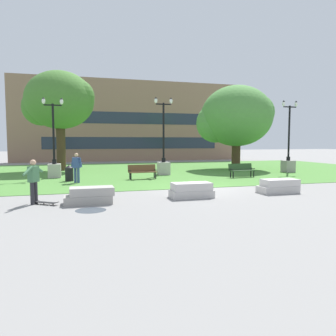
{
  "coord_description": "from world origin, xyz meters",
  "views": [
    {
      "loc": [
        -6.2,
        -15.51,
        2.4
      ],
      "look_at": [
        -2.16,
        -1.4,
        1.2
      ],
      "focal_mm": 35.0,
      "sensor_mm": 36.0,
      "label": 1
    }
  ],
  "objects_px": {
    "lamp_post_right": "(54,162)",
    "person_bystander_near_lawn": "(77,166)",
    "concrete_block_center": "(90,196)",
    "person_skateboarder": "(34,179)",
    "park_bench_near_left": "(142,171)",
    "trash_bin": "(69,173)",
    "concrete_block_left": "(191,190)",
    "lamp_post_left": "(288,158)",
    "skateboard": "(46,202)",
    "park_bench_near_right": "(241,169)",
    "concrete_block_right": "(279,186)",
    "lamp_post_center": "(164,159)"
  },
  "relations": [
    {
      "from": "skateboard",
      "to": "person_bystander_near_lawn",
      "type": "distance_m",
      "value": 6.51
    },
    {
      "from": "park_bench_near_left",
      "to": "person_bystander_near_lawn",
      "type": "relative_size",
      "value": 1.07
    },
    {
      "from": "concrete_block_left",
      "to": "lamp_post_center",
      "type": "relative_size",
      "value": 0.33
    },
    {
      "from": "lamp_post_center",
      "to": "trash_bin",
      "type": "height_order",
      "value": "lamp_post_center"
    },
    {
      "from": "concrete_block_center",
      "to": "lamp_post_right",
      "type": "relative_size",
      "value": 0.36
    },
    {
      "from": "concrete_block_right",
      "to": "person_bystander_near_lawn",
      "type": "distance_m",
      "value": 11.01
    },
    {
      "from": "concrete_block_center",
      "to": "lamp_post_right",
      "type": "xyz_separation_m",
      "value": [
        -1.81,
        9.78,
        0.76
      ]
    },
    {
      "from": "park_bench_near_left",
      "to": "lamp_post_left",
      "type": "xyz_separation_m",
      "value": [
        11.76,
        1.39,
        0.58
      ]
    },
    {
      "from": "person_skateboarder",
      "to": "lamp_post_right",
      "type": "bearing_deg",
      "value": 88.54
    },
    {
      "from": "person_skateboarder",
      "to": "concrete_block_left",
      "type": "bearing_deg",
      "value": -2.13
    },
    {
      "from": "lamp_post_right",
      "to": "lamp_post_left",
      "type": "distance_m",
      "value": 17.18
    },
    {
      "from": "park_bench_near_left",
      "to": "person_bystander_near_lawn",
      "type": "bearing_deg",
      "value": -167.42
    },
    {
      "from": "concrete_block_center",
      "to": "lamp_post_right",
      "type": "distance_m",
      "value": 9.97
    },
    {
      "from": "person_skateboarder",
      "to": "lamp_post_left",
      "type": "height_order",
      "value": "lamp_post_left"
    },
    {
      "from": "trash_bin",
      "to": "person_bystander_near_lawn",
      "type": "height_order",
      "value": "person_bystander_near_lawn"
    },
    {
      "from": "concrete_block_center",
      "to": "concrete_block_right",
      "type": "height_order",
      "value": "same"
    },
    {
      "from": "concrete_block_right",
      "to": "trash_bin",
      "type": "xyz_separation_m",
      "value": [
        -9.46,
        7.27,
        0.2
      ]
    },
    {
      "from": "person_skateboarder",
      "to": "park_bench_near_left",
      "type": "xyz_separation_m",
      "value": [
        5.64,
        7.01,
        -0.44
      ]
    },
    {
      "from": "concrete_block_center",
      "to": "park_bench_near_left",
      "type": "height_order",
      "value": "park_bench_near_left"
    },
    {
      "from": "park_bench_near_left",
      "to": "person_bystander_near_lawn",
      "type": "distance_m",
      "value": 4.14
    },
    {
      "from": "person_skateboarder",
      "to": "skateboard",
      "type": "xyz_separation_m",
      "value": [
        0.45,
        -0.23,
        -0.89
      ]
    },
    {
      "from": "park_bench_near_right",
      "to": "person_bystander_near_lawn",
      "type": "height_order",
      "value": "person_bystander_near_lawn"
    },
    {
      "from": "concrete_block_right",
      "to": "skateboard",
      "type": "distance_m",
      "value": 10.2
    },
    {
      "from": "skateboard",
      "to": "lamp_post_center",
      "type": "height_order",
      "value": "lamp_post_center"
    },
    {
      "from": "person_skateboarder",
      "to": "park_bench_near_right",
      "type": "bearing_deg",
      "value": 27.04
    },
    {
      "from": "park_bench_near_right",
      "to": "lamp_post_right",
      "type": "xyz_separation_m",
      "value": [
        -11.94,
        3.11,
        0.53
      ]
    },
    {
      "from": "lamp_post_left",
      "to": "lamp_post_center",
      "type": "relative_size",
      "value": 1.0
    },
    {
      "from": "skateboard",
      "to": "park_bench_near_left",
      "type": "height_order",
      "value": "park_bench_near_left"
    },
    {
      "from": "concrete_block_center",
      "to": "trash_bin",
      "type": "xyz_separation_m",
      "value": [
        -0.86,
        7.56,
        0.2
      ]
    },
    {
      "from": "concrete_block_left",
      "to": "person_skateboarder",
      "type": "relative_size",
      "value": 1.05
    },
    {
      "from": "park_bench_near_left",
      "to": "skateboard",
      "type": "bearing_deg",
      "value": -125.59
    },
    {
      "from": "trash_bin",
      "to": "skateboard",
      "type": "bearing_deg",
      "value": -95.71
    },
    {
      "from": "lamp_post_center",
      "to": "park_bench_near_right",
      "type": "bearing_deg",
      "value": -33.33
    },
    {
      "from": "lamp_post_right",
      "to": "trash_bin",
      "type": "xyz_separation_m",
      "value": [
        0.95,
        -2.22,
        -0.57
      ]
    },
    {
      "from": "park_bench_near_left",
      "to": "concrete_block_right",
      "type": "bearing_deg",
      "value": -55.04
    },
    {
      "from": "lamp_post_center",
      "to": "person_skateboarder",
      "type": "bearing_deg",
      "value": -129.63
    },
    {
      "from": "trash_bin",
      "to": "concrete_block_right",
      "type": "bearing_deg",
      "value": -37.54
    },
    {
      "from": "person_bystander_near_lawn",
      "to": "park_bench_near_left",
      "type": "bearing_deg",
      "value": 12.58
    },
    {
      "from": "concrete_block_left",
      "to": "trash_bin",
      "type": "distance_m",
      "value": 8.95
    },
    {
      "from": "lamp_post_right",
      "to": "person_bystander_near_lawn",
      "type": "height_order",
      "value": "lamp_post_right"
    },
    {
      "from": "skateboard",
      "to": "trash_bin",
      "type": "height_order",
      "value": "trash_bin"
    },
    {
      "from": "concrete_block_center",
      "to": "person_bystander_near_lawn",
      "type": "xyz_separation_m",
      "value": [
        -0.43,
        6.56,
        0.68
      ]
    },
    {
      "from": "person_skateboarder",
      "to": "person_bystander_near_lawn",
      "type": "relative_size",
      "value": 1.0
    },
    {
      "from": "concrete_block_left",
      "to": "person_bystander_near_lawn",
      "type": "distance_m",
      "value": 7.91
    },
    {
      "from": "concrete_block_right",
      "to": "person_bystander_near_lawn",
      "type": "height_order",
      "value": "person_bystander_near_lawn"
    },
    {
      "from": "concrete_block_left",
      "to": "lamp_post_right",
      "type": "height_order",
      "value": "lamp_post_right"
    },
    {
      "from": "lamp_post_right",
      "to": "trash_bin",
      "type": "distance_m",
      "value": 2.48
    },
    {
      "from": "lamp_post_right",
      "to": "park_bench_near_left",
      "type": "bearing_deg",
      "value": -23.24
    },
    {
      "from": "concrete_block_right",
      "to": "lamp_post_left",
      "type": "relative_size",
      "value": 0.33
    },
    {
      "from": "lamp_post_left",
      "to": "concrete_block_right",
      "type": "bearing_deg",
      "value": -128.23
    }
  ]
}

